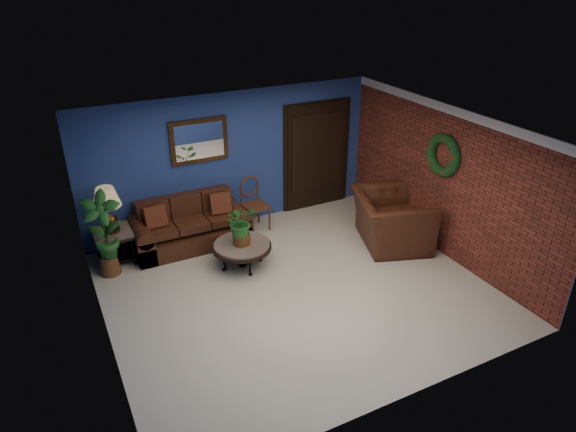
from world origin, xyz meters
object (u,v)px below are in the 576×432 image
end_table (113,238)px  armchair (391,219)px  side_chair (253,200)px  coffee_table (242,247)px  table_lamp (107,204)px  sofa (189,229)px

end_table → armchair: armchair is taller
end_table → side_chair: size_ratio=0.62×
end_table → armchair: bearing=-18.9°
coffee_table → table_lamp: 2.23m
coffee_table → table_lamp: table_lamp is taller
armchair → coffee_table: bearing=99.3°
end_table → side_chair: 2.53m
sofa → table_lamp: (-1.28, -0.02, 0.76)m
table_lamp → coffee_table: bearing=-30.5°
coffee_table → end_table: bearing=149.5°
coffee_table → armchair: armchair is taller
side_chair → end_table: bearing=172.4°
sofa → coffee_table: bearing=-63.6°
sofa → coffee_table: sofa is taller
table_lamp → armchair: table_lamp is taller
sofa → coffee_table: (0.55, -1.10, 0.07)m
sofa → armchair: armchair is taller
coffee_table → side_chair: 1.36m
armchair → side_chair: bearing=69.4°
coffee_table → table_lamp: bearing=149.5°
sofa → end_table: bearing=-178.9°
end_table → table_lamp: (-0.00, 0.00, 0.61)m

